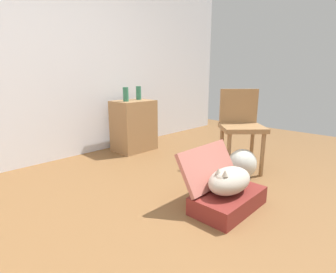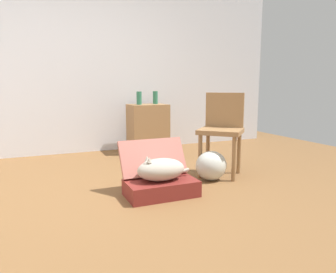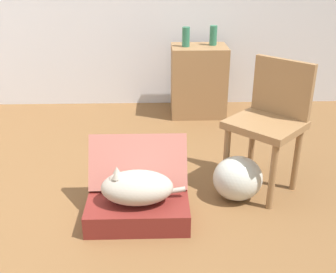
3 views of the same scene
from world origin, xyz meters
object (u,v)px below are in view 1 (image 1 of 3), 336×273
at_px(cat, 229,180).
at_px(chair, 241,125).
at_px(suitcase_base, 228,200).
at_px(vase_tall, 126,94).
at_px(vase_short, 139,93).
at_px(plastic_bag_white, 242,164).
at_px(side_table, 134,126).

bearing_deg(cat, chair, 24.52).
xyz_separation_m(cat, chair, (0.90, 0.41, 0.27)).
height_order(suitcase_base, chair, chair).
height_order(cat, chair, chair).
xyz_separation_m(suitcase_base, vase_tall, (0.42, 1.87, 0.73)).
height_order(suitcase_base, vase_tall, vase_tall).
xyz_separation_m(vase_tall, vase_short, (0.28, 0.06, 0.00)).
xyz_separation_m(plastic_bag_white, chair, (0.23, 0.16, 0.37)).
bearing_deg(vase_short, plastic_bag_white, -90.92).
height_order(side_table, vase_short, vase_short).
bearing_deg(vase_tall, side_table, 8.88).
relative_size(vase_tall, chair, 0.21).
bearing_deg(cat, side_table, 73.47).
bearing_deg(cat, vase_tall, 77.24).
xyz_separation_m(vase_tall, chair, (0.48, -1.46, -0.29)).
relative_size(side_table, chair, 0.78).
bearing_deg(chair, vase_short, 142.01).
distance_m(side_table, vase_tall, 0.47).
bearing_deg(vase_tall, suitcase_base, -102.60).
distance_m(plastic_bag_white, chair, 0.46).
bearing_deg(cat, vase_short, 70.11).
height_order(vase_short, chair, chair).
relative_size(vase_tall, vase_short, 0.99).
relative_size(plastic_bag_white, vase_tall, 1.78).
xyz_separation_m(plastic_bag_white, side_table, (-0.11, 1.65, 0.20)).
bearing_deg(vase_short, cat, -109.89).
xyz_separation_m(suitcase_base, vase_short, (0.69, 1.93, 0.73)).
bearing_deg(cat, plastic_bag_white, 20.07).
height_order(vase_tall, chair, chair).
relative_size(cat, plastic_bag_white, 1.54).
bearing_deg(plastic_bag_white, chair, 35.96).
distance_m(cat, vase_short, 2.13).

